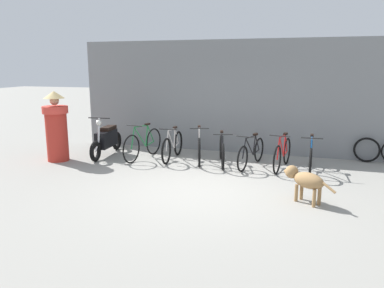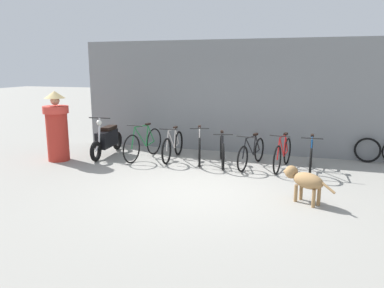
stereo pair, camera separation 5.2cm
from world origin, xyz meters
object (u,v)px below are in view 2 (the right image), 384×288
object	(u,v)px
motorcycle	(107,140)
stray_dog	(304,180)
bicycle_0	(143,144)
bicycle_1	(173,146)
person_in_robes	(57,126)
bicycle_5	(283,154)
bicycle_4	(251,153)
bicycle_2	(199,147)
bicycle_6	(311,157)
spare_tire_left	(367,150)
bicycle_3	(222,151)

from	to	relation	value
motorcycle	stray_dog	xyz separation A→B (m)	(5.13, -2.14, -0.01)
bicycle_0	bicycle_1	world-z (taller)	bicycle_0
stray_dog	person_in_robes	distance (m)	6.18
bicycle_5	motorcycle	world-z (taller)	motorcycle
stray_dog	bicycle_4	bearing A→B (deg)	-25.27
bicycle_2	bicycle_6	xyz separation A→B (m)	(2.68, -0.13, -0.02)
spare_tire_left	person_in_robes	bearing A→B (deg)	-164.37
bicycle_3	stray_dog	bearing A→B (deg)	27.55
bicycle_6	bicycle_3	bearing A→B (deg)	-90.25
bicycle_0	person_in_robes	bearing A→B (deg)	-59.13
bicycle_0	bicycle_3	distance (m)	2.08
bicycle_0	bicycle_3	xyz separation A→B (m)	(2.08, 0.05, -0.05)
bicycle_3	person_in_robes	xyz separation A→B (m)	(-4.07, -0.86, 0.55)
motorcycle	person_in_robes	xyz separation A→B (m)	(-0.90, -0.87, 0.46)
bicycle_3	bicycle_4	world-z (taller)	bicycle_3
bicycle_1	bicycle_0	bearing A→B (deg)	-81.85
person_in_robes	spare_tire_left	xyz separation A→B (m)	(7.49, 2.10, -0.57)
bicycle_1	bicycle_5	xyz separation A→B (m)	(2.76, -0.09, 0.00)
motorcycle	bicycle_1	bearing A→B (deg)	86.68
bicycle_2	motorcycle	world-z (taller)	motorcycle
motorcycle	bicycle_5	bearing A→B (deg)	84.01
bicycle_4	stray_dog	size ratio (longest dim) A/B	1.83
bicycle_0	motorcycle	distance (m)	1.09
bicycle_3	bicycle_5	distance (m)	1.44
bicycle_5	stray_dog	bearing A→B (deg)	23.08
stray_dog	person_in_robes	size ratio (longest dim) A/B	0.51
bicycle_0	motorcycle	xyz separation A→B (m)	(-1.09, 0.05, 0.04)
bicycle_0	bicycle_2	size ratio (longest dim) A/B	1.05
bicycle_5	person_in_robes	size ratio (longest dim) A/B	0.92
person_in_robes	spare_tire_left	world-z (taller)	person_in_robes
bicycle_2	person_in_robes	world-z (taller)	person_in_robes
bicycle_5	spare_tire_left	bearing A→B (deg)	131.46
bicycle_4	bicycle_5	size ratio (longest dim) A/B	1.02
bicycle_6	person_in_robes	world-z (taller)	person_in_robes
stray_dog	person_in_robes	bearing A→B (deg)	22.61
bicycle_1	person_in_robes	xyz separation A→B (m)	(-2.75, -0.95, 0.53)
bicycle_0	person_in_robes	size ratio (longest dim) A/B	1.00
bicycle_1	bicycle_5	world-z (taller)	bicycle_1
motorcycle	spare_tire_left	bearing A→B (deg)	94.65
bicycle_1	bicycle_6	world-z (taller)	bicycle_1
bicycle_6	motorcycle	world-z (taller)	motorcycle
bicycle_1	person_in_robes	world-z (taller)	person_in_robes
bicycle_2	bicycle_3	size ratio (longest dim) A/B	1.03
spare_tire_left	motorcycle	bearing A→B (deg)	-169.43
bicycle_1	bicycle_3	xyz separation A→B (m)	(1.31, -0.09, -0.01)
bicycle_3	bicycle_6	distance (m)	2.08
bicycle_4	bicycle_3	bearing A→B (deg)	-77.28
bicycle_0	bicycle_5	world-z (taller)	bicycle_0
bicycle_6	bicycle_2	bearing A→B (deg)	-91.90
motorcycle	stray_dog	size ratio (longest dim) A/B	2.11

